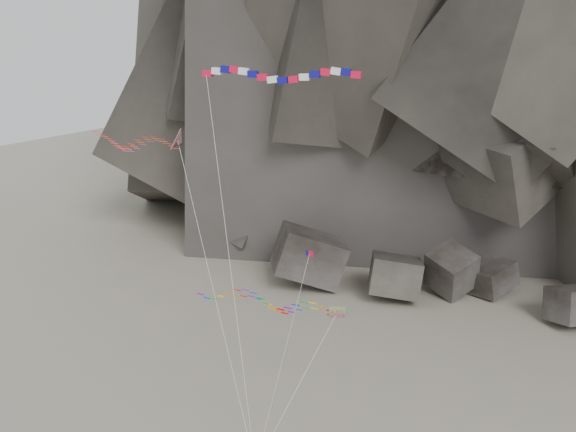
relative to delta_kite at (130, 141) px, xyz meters
The scene contains 6 objects.
ground 26.35m from the delta_kite, ahead, with size 260.00×260.00×0.00m, color gray.
boulder_field 42.39m from the delta_kite, 56.89° to the left, with size 72.91×17.83×9.50m.
delta_kite is the anchor object (origin of this frame).
banner_kite 15.38m from the delta_kite, ahead, with size 11.85×11.17×27.07m.
parafoil_kite 17.38m from the delta_kite, ahead, with size 14.28×9.91×9.08m.
pennant_kite 20.50m from the delta_kite, ahead, with size 1.17×6.10×14.48m.
Camera 1 is at (28.46, -42.99, 32.32)m, focal length 45.00 mm.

